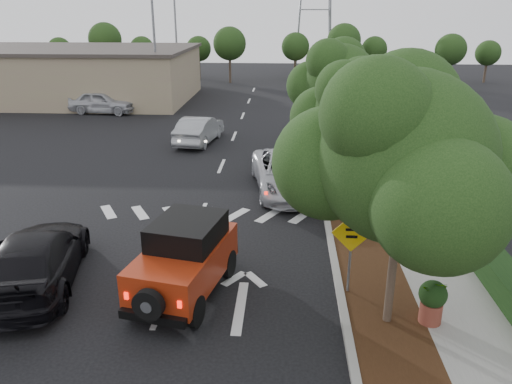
# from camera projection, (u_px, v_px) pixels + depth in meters

# --- Properties ---
(ground) EXTENTS (120.00, 120.00, 0.00)m
(ground) POSITION_uv_depth(u_px,v_px,m) (163.00, 304.00, 12.85)
(ground) COLOR black
(ground) RESTS_ON ground
(curb) EXTENTS (0.20, 70.00, 0.15)m
(curb) POSITION_uv_depth(u_px,v_px,m) (317.00, 166.00, 23.79)
(curb) COLOR #9E9B93
(curb) RESTS_ON ground
(planting_strip) EXTENTS (1.80, 70.00, 0.12)m
(planting_strip) POSITION_uv_depth(u_px,v_px,m) (338.00, 167.00, 23.74)
(planting_strip) COLOR black
(planting_strip) RESTS_ON ground
(sidewalk) EXTENTS (2.00, 70.00, 0.12)m
(sidewalk) POSITION_uv_depth(u_px,v_px,m) (378.00, 168.00, 23.63)
(sidewalk) COLOR gray
(sidewalk) RESTS_ON ground
(hedge) EXTENTS (0.80, 70.00, 0.80)m
(hedge) POSITION_uv_depth(u_px,v_px,m) (409.00, 161.00, 23.44)
(hedge) COLOR black
(hedge) RESTS_ON ground
(commercial_building) EXTENTS (22.00, 12.00, 4.00)m
(commercial_building) POSITION_uv_depth(u_px,v_px,m) (56.00, 75.00, 41.15)
(commercial_building) COLOR gray
(commercial_building) RESTS_ON ground
(transmission_tower) EXTENTS (7.00, 4.00, 28.00)m
(transmission_tower) POSITION_uv_depth(u_px,v_px,m) (312.00, 74.00, 57.44)
(transmission_tower) COLOR slate
(transmission_tower) RESTS_ON ground
(street_tree_near) EXTENTS (3.80, 3.80, 5.92)m
(street_tree_near) POSITION_uv_depth(u_px,v_px,m) (386.00, 324.00, 12.06)
(street_tree_near) COLOR black
(street_tree_near) RESTS_ON ground
(street_tree_mid) EXTENTS (3.20, 3.20, 5.32)m
(street_tree_mid) POSITION_uv_depth(u_px,v_px,m) (352.00, 213.00, 18.61)
(street_tree_mid) COLOR black
(street_tree_mid) RESTS_ON ground
(street_tree_far) EXTENTS (3.40, 3.40, 5.62)m
(street_tree_far) POSITION_uv_depth(u_px,v_px,m) (336.00, 162.00, 24.70)
(street_tree_far) COLOR black
(street_tree_far) RESTS_ON ground
(light_pole_a) EXTENTS (2.00, 0.22, 9.00)m
(light_pole_a) POSITION_uv_depth(u_px,v_px,m) (159.00, 109.00, 37.56)
(light_pole_a) COLOR slate
(light_pole_a) RESTS_ON ground
(light_pole_b) EXTENTS (2.00, 0.22, 9.00)m
(light_pole_b) POSITION_uv_depth(u_px,v_px,m) (179.00, 86.00, 48.85)
(light_pole_b) COLOR slate
(light_pole_b) RESTS_ON ground
(red_jeep) EXTENTS (2.48, 4.15, 2.04)m
(red_jeep) POSITION_uv_depth(u_px,v_px,m) (187.00, 256.00, 13.13)
(red_jeep) COLOR black
(red_jeep) RESTS_ON ground
(silver_suv_ahead) EXTENTS (3.47, 6.04, 1.59)m
(silver_suv_ahead) POSITION_uv_depth(u_px,v_px,m) (288.00, 173.00, 20.54)
(silver_suv_ahead) COLOR #B7B9BF
(silver_suv_ahead) RESTS_ON ground
(black_suv_oncoming) EXTENTS (3.27, 5.68, 1.55)m
(black_suv_oncoming) POSITION_uv_depth(u_px,v_px,m) (36.00, 259.00, 13.56)
(black_suv_oncoming) COLOR black
(black_suv_oncoming) RESTS_ON ground
(silver_sedan_oncoming) EXTENTS (2.28, 4.76, 1.51)m
(silver_sedan_oncoming) POSITION_uv_depth(u_px,v_px,m) (199.00, 130.00, 28.02)
(silver_sedan_oncoming) COLOR #96989D
(silver_sedan_oncoming) RESTS_ON ground
(parked_suv) EXTENTS (4.95, 2.42, 1.63)m
(parked_suv) POSITION_uv_depth(u_px,v_px,m) (103.00, 102.00, 35.89)
(parked_suv) COLOR #B5B7BE
(parked_suv) RESTS_ON ground
(speed_hump_sign) EXTENTS (1.04, 0.09, 2.22)m
(speed_hump_sign) POSITION_uv_depth(u_px,v_px,m) (351.00, 243.00, 12.75)
(speed_hump_sign) COLOR slate
(speed_hump_sign) RESTS_ON ground
(terracotta_planter) EXTENTS (0.66, 0.66, 1.15)m
(terracotta_planter) POSITION_uv_depth(u_px,v_px,m) (433.00, 298.00, 11.72)
(terracotta_planter) COLOR brown
(terracotta_planter) RESTS_ON ground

